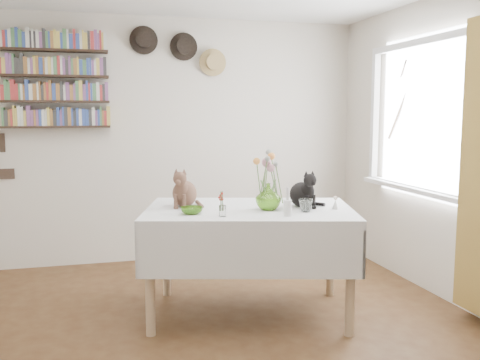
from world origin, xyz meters
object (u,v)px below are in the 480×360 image
object	(u,v)px
flower_vase	(268,197)
bookshelf_unit	(55,80)
dining_table	(249,234)
tabby_cat	(185,186)
black_cat	(302,188)

from	to	relation	value
flower_vase	bookshelf_unit	bearing A→B (deg)	131.86
dining_table	tabby_cat	bearing A→B (deg)	155.63
flower_vase	dining_table	bearing A→B (deg)	138.43
tabby_cat	bookshelf_unit	bearing A→B (deg)	151.34
dining_table	flower_vase	bearing A→B (deg)	-41.57
tabby_cat	bookshelf_unit	world-z (taller)	bookshelf_unit
tabby_cat	bookshelf_unit	size ratio (longest dim) A/B	0.30
black_cat	bookshelf_unit	bearing A→B (deg)	124.78
tabby_cat	black_cat	world-z (taller)	tabby_cat
flower_vase	bookshelf_unit	distance (m)	2.53
dining_table	bookshelf_unit	size ratio (longest dim) A/B	1.74
black_cat	flower_vase	bearing A→B (deg)	178.24
black_cat	flower_vase	distance (m)	0.29
tabby_cat	bookshelf_unit	xyz separation A→B (m)	(-1.00, 1.44, 0.87)
dining_table	black_cat	world-z (taller)	black_cat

